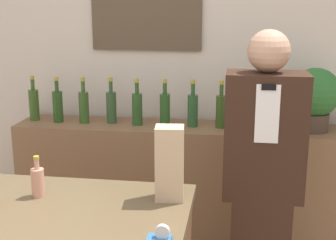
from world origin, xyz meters
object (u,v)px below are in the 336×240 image
Objects in this scene: potted_plant at (315,96)px; tape_dispenser at (160,237)px; shopkeeper at (262,185)px; paper_bag at (170,163)px.

potted_plant reaches higher than tape_dispenser.
tape_dispenser is (-0.41, -0.87, 0.12)m from shopkeeper.
shopkeeper is at bearing -118.58° from potted_plant.
potted_plant reaches higher than paper_bag.
shopkeeper is 4.90× the size of paper_bag.
potted_plant is at bearing 63.16° from tape_dispenser.
potted_plant is 1.36m from paper_bag.
shopkeeper reaches higher than potted_plant.
shopkeeper is 0.82m from potted_plant.
tape_dispenser is (0.02, -0.40, -0.15)m from paper_bag.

